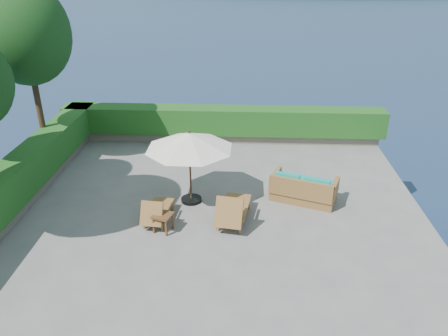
# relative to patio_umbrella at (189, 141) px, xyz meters

# --- Properties ---
(ground) EXTENTS (12.00, 12.00, 0.00)m
(ground) POSITION_rel_patio_umbrella_xyz_m (0.67, -0.77, -1.91)
(ground) COLOR gray
(ground) RESTS_ON ground
(foundation) EXTENTS (12.00, 12.00, 3.00)m
(foundation) POSITION_rel_patio_umbrella_xyz_m (0.67, -0.77, -3.46)
(foundation) COLOR #4D473D
(foundation) RESTS_ON ocean
(ocean) EXTENTS (600.00, 600.00, 0.00)m
(ocean) POSITION_rel_patio_umbrella_xyz_m (0.67, -0.77, -4.91)
(ocean) COLOR #172649
(ocean) RESTS_ON ground
(planter_wall_far) EXTENTS (12.00, 0.60, 0.36)m
(planter_wall_far) POSITION_rel_patio_umbrella_xyz_m (0.67, 4.83, -1.73)
(planter_wall_far) COLOR slate
(planter_wall_far) RESTS_ON ground
(planter_wall_left) EXTENTS (0.60, 12.00, 0.36)m
(planter_wall_left) POSITION_rel_patio_umbrella_xyz_m (-4.93, -0.77, -1.73)
(planter_wall_left) COLOR slate
(planter_wall_left) RESTS_ON ground
(hedge_far) EXTENTS (12.40, 0.90, 1.00)m
(hedge_far) POSITION_rel_patio_umbrella_xyz_m (0.67, 4.83, -1.06)
(hedge_far) COLOR #1F4C15
(hedge_far) RESTS_ON planter_wall_far
(hedge_left) EXTENTS (0.90, 12.40, 1.00)m
(hedge_left) POSITION_rel_patio_umbrella_xyz_m (-4.93, -0.77, -1.06)
(hedge_left) COLOR #1F4C15
(hedge_left) RESTS_ON planter_wall_left
(tree_far) EXTENTS (2.80, 2.80, 6.03)m
(tree_far) POSITION_rel_patio_umbrella_xyz_m (-5.33, 2.43, 2.50)
(tree_far) COLOR #412919
(tree_far) RESTS_ON ground
(patio_umbrella) EXTENTS (3.29, 3.29, 2.26)m
(patio_umbrella) POSITION_rel_patio_umbrella_xyz_m (0.00, 0.00, 0.00)
(patio_umbrella) COLOR black
(patio_umbrella) RESTS_ON ground
(lounge_left) EXTENTS (0.72, 1.47, 0.82)m
(lounge_left) POSITION_rel_patio_umbrella_xyz_m (-0.80, -1.16, -1.57)
(lounge_left) COLOR olive
(lounge_left) RESTS_ON ground
(lounge_right) EXTENTS (0.99, 1.83, 1.00)m
(lounge_right) POSITION_rel_patio_umbrella_xyz_m (1.27, -1.09, -1.49)
(lounge_right) COLOR olive
(lounge_right) RESTS_ON ground
(side_table) EXTENTS (0.59, 0.59, 0.50)m
(side_table) POSITION_rel_patio_umbrella_xyz_m (-0.55, -1.60, -1.50)
(side_table) COLOR brown
(side_table) RESTS_ON ground
(wicker_loveseat) EXTENTS (2.10, 1.55, 0.93)m
(wicker_loveseat) POSITION_rel_patio_umbrella_xyz_m (3.30, 0.21, -1.55)
(wicker_loveseat) COLOR olive
(wicker_loveseat) RESTS_ON ground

